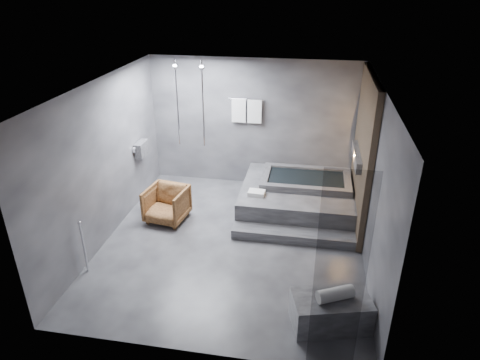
# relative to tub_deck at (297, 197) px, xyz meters

# --- Properties ---
(room) EXTENTS (5.00, 5.04, 2.82)m
(room) POSITION_rel_tub_deck_xyz_m (-0.65, -1.21, 1.48)
(room) COLOR #2D2D30
(room) RESTS_ON ground
(tub_deck) EXTENTS (2.20, 2.00, 0.50)m
(tub_deck) POSITION_rel_tub_deck_xyz_m (0.00, 0.00, 0.00)
(tub_deck) COLOR #323235
(tub_deck) RESTS_ON ground
(tub_step) EXTENTS (2.20, 0.36, 0.18)m
(tub_step) POSITION_rel_tub_deck_xyz_m (0.00, -1.18, -0.16)
(tub_step) COLOR #323235
(tub_step) RESTS_ON ground
(concrete_bench) EXTENTS (1.13, 0.80, 0.46)m
(concrete_bench) POSITION_rel_tub_deck_xyz_m (0.62, -3.17, -0.02)
(concrete_bench) COLOR #333335
(concrete_bench) RESTS_ON ground
(driftwood_chair) EXTENTS (0.83, 0.85, 0.68)m
(driftwood_chair) POSITION_rel_tub_deck_xyz_m (-2.45, -0.89, 0.09)
(driftwood_chair) COLOR #452611
(driftwood_chair) RESTS_ON ground
(rolled_towel) EXTENTS (0.52, 0.38, 0.18)m
(rolled_towel) POSITION_rel_tub_deck_xyz_m (0.65, -3.19, 0.30)
(rolled_towel) COLOR silver
(rolled_towel) RESTS_ON concrete_bench
(deck_towel) EXTENTS (0.33, 0.25, 0.08)m
(deck_towel) POSITION_rel_tub_deck_xyz_m (-0.76, -0.52, 0.29)
(deck_towel) COLOR white
(deck_towel) RESTS_ON tub_deck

